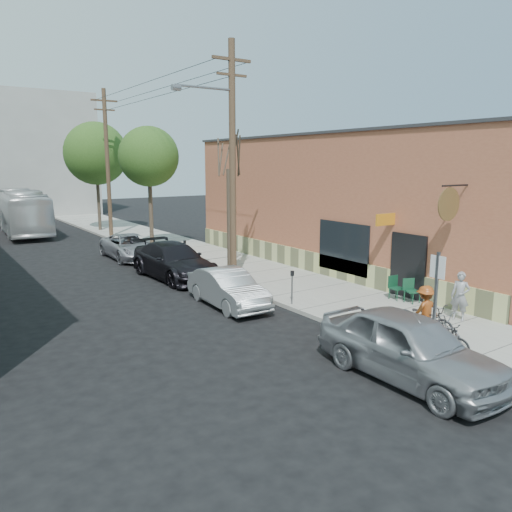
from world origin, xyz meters
TOP-DOWN VIEW (x-y plane):
  - ground at (0.00, 0.00)m, footprint 120.00×120.00m
  - sidewalk at (4.25, 11.00)m, footprint 4.50×58.00m
  - cafe_building at (8.99, 4.99)m, footprint 6.60×20.20m
  - sign_post at (2.35, -5.22)m, footprint 0.07×0.45m
  - parking_meter_near at (2.25, 0.73)m, footprint 0.14×0.14m
  - parking_meter_far at (2.25, 9.44)m, footprint 0.14×0.14m
  - utility_pole_near at (2.39, 5.10)m, footprint 3.57×0.28m
  - utility_pole_far at (2.45, 21.55)m, footprint 1.80×0.28m
  - tree_bare at (2.80, 5.98)m, footprint 0.24×0.24m
  - tree_leafy_mid at (2.80, 15.03)m, footprint 3.51×3.51m
  - tree_leafy_far at (2.80, 25.24)m, footprint 4.68×4.68m
  - patio_chair_a at (5.91, -0.99)m, footprint 0.56×0.56m
  - patio_chair_b at (6.03, -1.61)m, footprint 0.65×0.65m
  - patron_grey at (5.64, -3.80)m, footprint 0.57×0.68m
  - cyclist at (3.47, -4.10)m, footprint 1.07×0.74m
  - cyclist_bike at (3.47, -4.10)m, footprint 0.85×1.96m
  - parked_bike_a at (2.62, -5.36)m, footprint 0.58×1.54m
  - parked_bike_b at (2.99, -4.67)m, footprint 0.73×1.99m
  - car_0 at (0.80, -5.69)m, footprint 2.05×4.97m
  - car_1 at (0.44, 2.24)m, footprint 1.64×4.21m
  - car_2 at (0.77, 7.58)m, footprint 2.50×5.63m
  - car_3 at (0.80, 13.27)m, footprint 2.34×4.89m
  - bus at (-2.22, 27.63)m, footprint 3.38×11.75m

SIDE VIEW (x-z plane):
  - ground at x=0.00m, z-range 0.00..0.00m
  - sidewalk at x=4.25m, z-range 0.00..0.15m
  - patio_chair_a at x=5.91m, z-range 0.15..1.03m
  - patio_chair_b at x=6.03m, z-range 0.15..1.03m
  - parked_bike_a at x=2.62m, z-range 0.15..1.06m
  - cyclist_bike at x=3.47m, z-range 0.15..1.15m
  - parked_bike_b at x=2.99m, z-range 0.15..1.19m
  - car_3 at x=0.80m, z-range 0.00..1.35m
  - car_1 at x=0.44m, z-range 0.00..1.37m
  - car_2 at x=0.77m, z-range 0.00..1.60m
  - car_0 at x=0.80m, z-range 0.00..1.68m
  - cyclist at x=3.47m, z-range 0.15..1.66m
  - patron_grey at x=5.64m, z-range 0.15..1.76m
  - parking_meter_near at x=2.25m, z-range 0.36..1.60m
  - parking_meter_far at x=2.25m, z-range 0.36..1.60m
  - bus at x=-2.22m, z-range 0.00..3.23m
  - sign_post at x=2.35m, z-range 0.43..3.23m
  - tree_bare at x=2.80m, z-range 0.15..4.97m
  - cafe_building at x=8.99m, z-range 0.00..6.61m
  - utility_pole_far at x=2.45m, z-range 0.34..10.34m
  - utility_pole_near at x=2.39m, z-range 0.41..10.41m
  - tree_leafy_mid at x=2.80m, z-range 1.97..9.17m
  - tree_leafy_far at x=2.80m, z-range 1.85..9.96m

